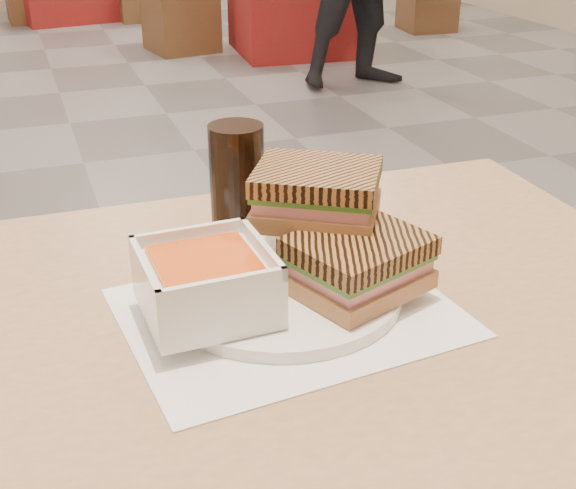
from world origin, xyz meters
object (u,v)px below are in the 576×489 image
object	(u,v)px
bg_chair_1r	(428,2)
main_table	(161,432)
soup_bowl	(206,285)
panini_lower	(358,263)
bg_chair_1l	(180,15)
cola_glass	(237,182)
plate	(282,290)
bg_table_1	(294,1)

from	to	relation	value
bg_chair_1r	main_table	bearing A→B (deg)	-122.41
soup_bowl	panini_lower	distance (m)	0.16
soup_bowl	bg_chair_1l	world-z (taller)	soup_bowl
main_table	soup_bowl	xyz separation A→B (m)	(0.06, 0.01, 0.16)
cola_glass	bg_chair_1l	distance (m)	4.71
main_table	bg_chair_1r	bearing A→B (deg)	57.59
cola_glass	soup_bowl	bearing A→B (deg)	-115.02
plate	bg_chair_1l	world-z (taller)	plate
plate	cola_glass	distance (m)	0.18
main_table	cola_glass	distance (m)	0.31
main_table	soup_bowl	bearing A→B (deg)	10.50
soup_bowl	main_table	bearing A→B (deg)	-169.50
bg_table_1	bg_chair_1r	world-z (taller)	bg_table_1
main_table	bg_chair_1r	world-z (taller)	main_table
plate	cola_glass	size ratio (longest dim) A/B	1.80
bg_chair_1r	panini_lower	bearing A→B (deg)	-120.54
soup_bowl	cola_glass	world-z (taller)	cola_glass
soup_bowl	bg_chair_1r	xyz separation A→B (m)	(3.03, 4.86, -0.58)
main_table	bg_chair_1r	xyz separation A→B (m)	(3.09, 4.87, -0.42)
bg_table_1	panini_lower	bearing A→B (deg)	-109.57
bg_chair_1l	bg_chair_1r	world-z (taller)	bg_chair_1l
bg_chair_1l	bg_table_1	bearing A→B (deg)	-22.55
plate	bg_table_1	distance (m)	4.75
plate	cola_glass	bearing A→B (deg)	89.85
bg_chair_1l	plate	bearing A→B (deg)	-101.01
panini_lower	bg_chair_1l	xyz separation A→B (m)	(0.85, 4.78, -0.55)
bg_chair_1l	bg_chair_1r	size ratio (longest dim) A/B	1.17
bg_table_1	bg_chair_1r	bearing A→B (deg)	17.11
main_table	panini_lower	distance (m)	0.27
panini_lower	cola_glass	size ratio (longest dim) A/B	1.12
soup_bowl	cola_glass	bearing A→B (deg)	64.98
panini_lower	bg_chair_1l	world-z (taller)	panini_lower
soup_bowl	bg_table_1	xyz separation A→B (m)	(1.75, 4.46, -0.45)
plate	cola_glass	xyz separation A→B (m)	(0.00, 0.16, 0.06)
panini_lower	bg_table_1	world-z (taller)	panini_lower
cola_glass	bg_chair_1l	world-z (taller)	cola_glass
main_table	bg_table_1	bearing A→B (deg)	67.98
main_table	bg_chair_1r	size ratio (longest dim) A/B	2.82
bg_table_1	bg_chair_1r	xyz separation A→B (m)	(1.28, 0.39, -0.13)
main_table	bg_chair_1l	xyz separation A→B (m)	(1.07, 4.78, -0.39)
soup_bowl	cola_glass	xyz separation A→B (m)	(0.09, 0.19, 0.03)
plate	bg_table_1	bearing A→B (deg)	69.47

